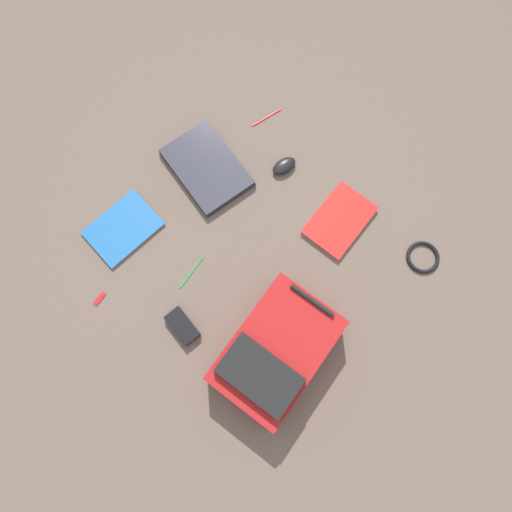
# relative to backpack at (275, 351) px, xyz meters

# --- Properties ---
(ground_plane) EXTENTS (3.58, 3.58, 0.00)m
(ground_plane) POSITION_rel_backpack_xyz_m (-0.32, 0.18, -0.08)
(ground_plane) COLOR brown
(backpack) EXTENTS (0.36, 0.49, 0.19)m
(backpack) POSITION_rel_backpack_xyz_m (0.00, 0.00, 0.00)
(backpack) COLOR maroon
(backpack) RESTS_ON ground_plane
(laptop) EXTENTS (0.39, 0.30, 0.03)m
(laptop) POSITION_rel_backpack_xyz_m (-0.72, 0.34, -0.07)
(laptop) COLOR #24242C
(laptop) RESTS_ON ground_plane
(book_manual) EXTENTS (0.22, 0.30, 0.02)m
(book_manual) POSITION_rel_backpack_xyz_m (-0.17, 0.56, -0.07)
(book_manual) COLOR silver
(book_manual) RESTS_ON ground_plane
(book_red) EXTENTS (0.22, 0.28, 0.01)m
(book_red) POSITION_rel_backpack_xyz_m (-0.77, -0.08, -0.08)
(book_red) COLOR silver
(book_red) RESTS_ON ground_plane
(computer_mouse) EXTENTS (0.08, 0.12, 0.04)m
(computer_mouse) POSITION_rel_backpack_xyz_m (-0.49, 0.57, -0.06)
(computer_mouse) COLOR black
(computer_mouse) RESTS_ON ground_plane
(cable_coil) EXTENTS (0.13, 0.13, 0.01)m
(cable_coil) POSITION_rel_backpack_xyz_m (0.17, 0.68, -0.08)
(cable_coil) COLOR black
(cable_coil) RESTS_ON ground_plane
(power_brick) EXTENTS (0.14, 0.08, 0.03)m
(power_brick) POSITION_rel_backpack_xyz_m (-0.32, -0.18, -0.07)
(power_brick) COLOR black
(power_brick) RESTS_ON ground_plane
(pen_black) EXTENTS (0.03, 0.15, 0.01)m
(pen_black) POSITION_rel_backpack_xyz_m (-0.44, -0.01, -0.08)
(pen_black) COLOR #198C33
(pen_black) RESTS_ON ground_plane
(pen_blue) EXTENTS (0.04, 0.15, 0.01)m
(pen_blue) POSITION_rel_backpack_xyz_m (-0.71, 0.69, -0.08)
(pen_blue) COLOR red
(pen_blue) RESTS_ON ground_plane
(usb_stick) EXTENTS (0.03, 0.06, 0.01)m
(usb_stick) POSITION_rel_backpack_xyz_m (-0.63, -0.33, -0.08)
(usb_stick) COLOR #B21919
(usb_stick) RESTS_ON ground_plane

